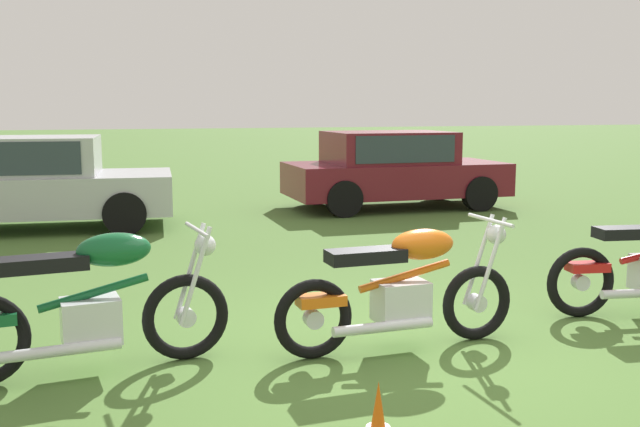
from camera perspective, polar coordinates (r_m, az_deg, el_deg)
The scene contains 5 objects.
ground_plane at distance 5.81m, azimuth 7.24°, elevation -10.61°, with size 120.00×120.00×0.00m, color #476B2D.
motorcycle_green at distance 5.43m, azimuth -17.49°, elevation -6.84°, with size 2.05×0.65×1.02m.
motorcycle_orange at distance 5.73m, azimuth 6.43°, elevation -5.87°, with size 2.01×0.64×1.02m.
car_silver at distance 12.10m, azimuth -22.04°, elevation 2.59°, with size 4.41×2.23×1.43m.
car_burgundy at distance 13.68m, azimuth 5.67°, elevation 3.75°, with size 4.04×1.99×1.43m.
Camera 1 is at (-2.37, -4.96, 1.88)m, focal length 40.91 mm.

